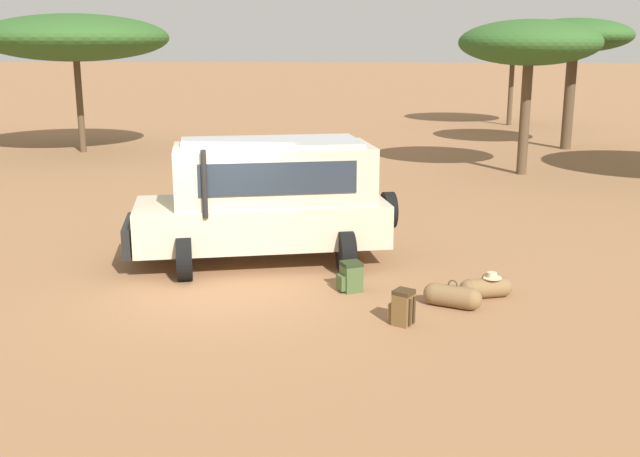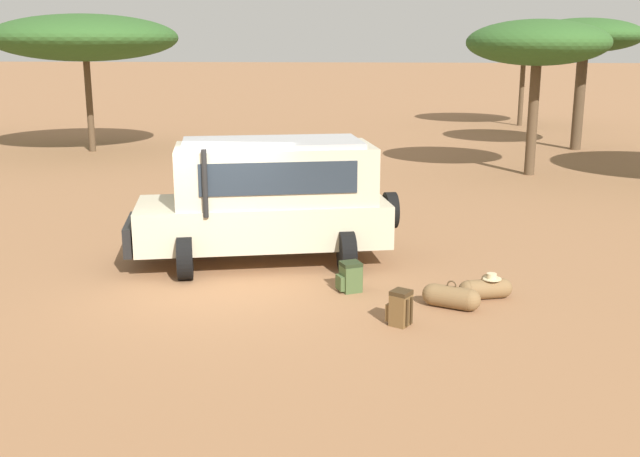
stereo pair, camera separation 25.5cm
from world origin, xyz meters
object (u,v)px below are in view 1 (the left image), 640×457
object	(u,v)px
backpack_cluster_center	(403,308)
acacia_tree_far_right	(574,37)
duffel_bag_low_black_case	(486,288)
acacia_tree_right_mid	(514,42)
duffel_bag_soft_canvas	(452,296)
acacia_tree_centre_back	(530,44)
safari_vehicle	(267,198)
acacia_tree_left_mid	(75,38)
backpack_beside_front_wheel	(351,277)

from	to	relation	value
backpack_cluster_center	acacia_tree_far_right	distance (m)	22.24
backpack_cluster_center	duffel_bag_low_black_case	bearing A→B (deg)	43.15
duffel_bag_low_black_case	acacia_tree_far_right	xyz separation A→B (m)	(5.88, 19.18, 4.33)
backpack_cluster_center	acacia_tree_right_mid	distance (m)	30.73
backpack_cluster_center	duffel_bag_low_black_case	world-z (taller)	backpack_cluster_center
duffel_bag_soft_canvas	acacia_tree_centre_back	size ratio (longest dim) A/B	0.19
duffel_bag_soft_canvas	acacia_tree_centre_back	bearing A→B (deg)	75.09
duffel_bag_low_black_case	acacia_tree_right_mid	distance (m)	29.12
safari_vehicle	acacia_tree_left_mid	distance (m)	18.00
safari_vehicle	acacia_tree_left_mid	size ratio (longest dim) A/B	0.75
acacia_tree_left_mid	acacia_tree_right_mid	distance (m)	22.12
safari_vehicle	acacia_tree_far_right	world-z (taller)	acacia_tree_far_right
acacia_tree_centre_back	acacia_tree_right_mid	xyz separation A→B (m)	(2.17, 15.57, 0.05)
backpack_beside_front_wheel	acacia_tree_far_right	world-z (taller)	acacia_tree_far_right
backpack_beside_front_wheel	backpack_cluster_center	bearing A→B (deg)	-60.93
acacia_tree_far_right	acacia_tree_centre_back	bearing A→B (deg)	-114.91
duffel_bag_low_black_case	acacia_tree_far_right	bearing A→B (deg)	72.94
duffel_bag_soft_canvas	acacia_tree_centre_back	distance (m)	14.38
acacia_tree_left_mid	acacia_tree_far_right	xyz separation A→B (m)	(19.61, 2.42, 0.04)
safari_vehicle	acacia_tree_centre_back	xyz separation A→B (m)	(6.99, 10.90, 2.96)
safari_vehicle	backpack_cluster_center	distance (m)	4.31
acacia_tree_left_mid	acacia_tree_centre_back	distance (m)	17.12
backpack_cluster_center	duffel_bag_soft_canvas	bearing A→B (deg)	45.19
acacia_tree_left_mid	duffel_bag_soft_canvas	bearing A→B (deg)	-52.83
acacia_tree_centre_back	acacia_tree_far_right	world-z (taller)	acacia_tree_far_right
acacia_tree_left_mid	acacia_tree_right_mid	world-z (taller)	acacia_tree_left_mid
acacia_tree_right_mid	safari_vehicle	bearing A→B (deg)	-109.10
backpack_beside_front_wheel	acacia_tree_right_mid	distance (m)	29.44
acacia_tree_centre_back	acacia_tree_right_mid	world-z (taller)	acacia_tree_right_mid
acacia_tree_right_mid	acacia_tree_left_mid	bearing A→B (deg)	-148.32
duffel_bag_low_black_case	duffel_bag_soft_canvas	size ratio (longest dim) A/B	0.99
safari_vehicle	backpack_beside_front_wheel	bearing A→B (deg)	-44.96
backpack_beside_front_wheel	acacia_tree_left_mid	xyz separation A→B (m)	(-11.39, 16.58, 4.20)
duffel_bag_soft_canvas	acacia_tree_centre_back	xyz separation A→B (m)	(3.55, 13.33, 4.07)
backpack_beside_front_wheel	duffel_bag_low_black_case	xyz separation A→B (m)	(2.34, -0.18, -0.08)
safari_vehicle	acacia_tree_centre_back	bearing A→B (deg)	57.32
duffel_bag_soft_canvas	acacia_tree_far_right	size ratio (longest dim) A/B	0.18
backpack_cluster_center	backpack_beside_front_wheel	bearing A→B (deg)	119.07
backpack_beside_front_wheel	safari_vehicle	bearing A→B (deg)	135.04
acacia_tree_centre_back	duffel_bag_low_black_case	bearing A→B (deg)	-102.87
duffel_bag_soft_canvas	acacia_tree_right_mid	size ratio (longest dim) A/B	0.17
safari_vehicle	acacia_tree_right_mid	size ratio (longest dim) A/B	0.99
safari_vehicle	duffel_bag_soft_canvas	size ratio (longest dim) A/B	5.78
acacia_tree_right_mid	backpack_beside_front_wheel	bearing A→B (deg)	-104.77
duffel_bag_soft_canvas	acacia_tree_left_mid	world-z (taller)	acacia_tree_left_mid
safari_vehicle	backpack_beside_front_wheel	xyz separation A→B (m)	(1.73, -1.73, -1.03)
safari_vehicle	duffel_bag_soft_canvas	distance (m)	4.36
duffel_bag_low_black_case	acacia_tree_centre_back	world-z (taller)	acacia_tree_centre_back
backpack_cluster_center	acacia_tree_far_right	bearing A→B (deg)	70.31
safari_vehicle	backpack_beside_front_wheel	size ratio (longest dim) A/B	10.28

